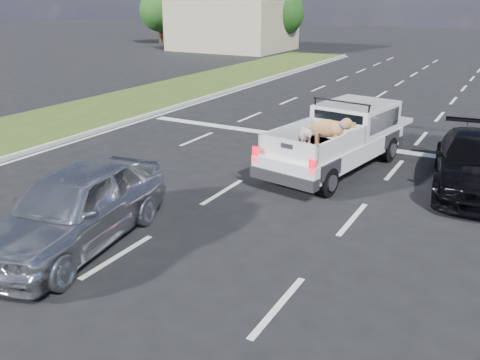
# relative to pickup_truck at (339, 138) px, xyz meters

# --- Properties ---
(ground) EXTENTS (160.00, 160.00, 0.00)m
(ground) POSITION_rel_pickup_truck_xyz_m (-0.22, -7.33, -0.94)
(ground) COLOR black
(ground) RESTS_ON ground
(road_markings) EXTENTS (17.75, 60.00, 0.01)m
(road_markings) POSITION_rel_pickup_truck_xyz_m (-0.22, -0.77, -0.93)
(road_markings) COLOR silver
(road_markings) RESTS_ON ground
(grass_median_left) EXTENTS (5.00, 60.00, 0.10)m
(grass_median_left) POSITION_rel_pickup_truck_xyz_m (-11.72, -1.33, -0.89)
(grass_median_left) COLOR #294415
(grass_median_left) RESTS_ON ground
(curb_left) EXTENTS (0.15, 60.00, 0.14)m
(curb_left) POSITION_rel_pickup_truck_xyz_m (-9.27, -1.33, -0.87)
(curb_left) COLOR #AAA59C
(curb_left) RESTS_ON ground
(building_left) EXTENTS (10.00, 8.00, 4.40)m
(building_left) POSITION_rel_pickup_truck_xyz_m (-20.22, 28.67, 1.26)
(building_left) COLOR tan
(building_left) RESTS_ON ground
(tree_far_a) EXTENTS (4.20, 4.20, 5.40)m
(tree_far_a) POSITION_rel_pickup_truck_xyz_m (-30.22, 30.67, 2.35)
(tree_far_a) COLOR #332114
(tree_far_a) RESTS_ON ground
(tree_far_b) EXTENTS (4.20, 4.20, 5.40)m
(tree_far_b) POSITION_rel_pickup_truck_xyz_m (-24.22, 30.67, 2.35)
(tree_far_b) COLOR #332114
(tree_far_b) RESTS_ON ground
(tree_far_c) EXTENTS (4.20, 4.20, 5.40)m
(tree_far_c) POSITION_rel_pickup_truck_xyz_m (-16.22, 30.67, 2.35)
(tree_far_c) COLOR #332114
(tree_far_c) RESTS_ON ground
(pickup_truck) EXTENTS (2.81, 5.65, 2.02)m
(pickup_truck) POSITION_rel_pickup_truck_xyz_m (0.00, 0.00, 0.00)
(pickup_truck) COLOR black
(pickup_truck) RESTS_ON ground
(silver_sedan) EXTENTS (2.65, 5.04, 1.64)m
(silver_sedan) POSITION_rel_pickup_truck_xyz_m (-3.06, -7.31, -0.12)
(silver_sedan) COLOR #B5B7BC
(silver_sedan) RESTS_ON ground
(black_coupe) EXTENTS (2.63, 5.14, 1.43)m
(black_coupe) POSITION_rel_pickup_truck_xyz_m (3.68, 0.16, -0.23)
(black_coupe) COLOR black
(black_coupe) RESTS_ON ground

